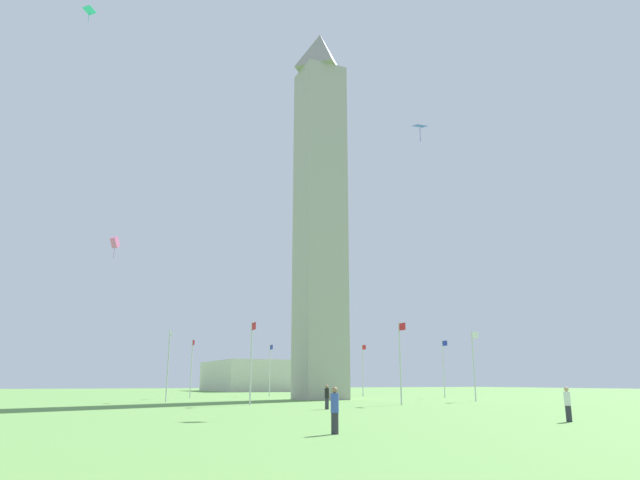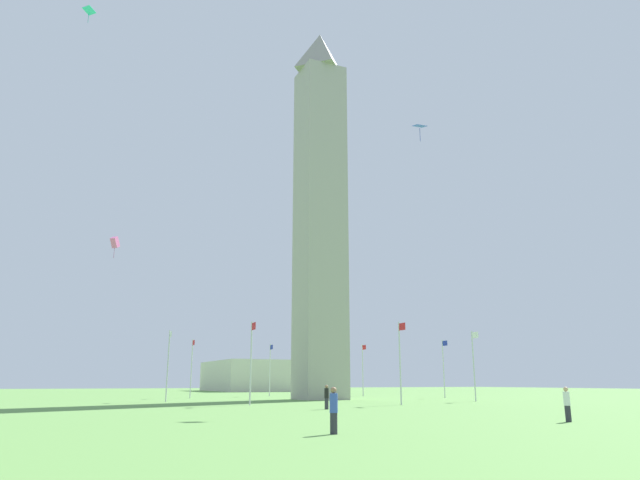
{
  "view_description": "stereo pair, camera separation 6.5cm",
  "coord_description": "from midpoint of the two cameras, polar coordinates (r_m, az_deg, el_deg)",
  "views": [
    {
      "loc": [
        62.36,
        -28.27,
        1.98
      ],
      "look_at": [
        0.0,
        0.0,
        18.82
      ],
      "focal_mm": 32.43,
      "sensor_mm": 36.0,
      "label": 1
    },
    {
      "loc": [
        62.39,
        -28.21,
        1.98
      ],
      "look_at": [
        0.0,
        0.0,
        18.82
      ],
      "focal_mm": 32.43,
      "sensor_mm": 36.0,
      "label": 2
    }
  ],
  "objects": [
    {
      "name": "kite_cyan_diamond",
      "position": [
        56.54,
        -21.84,
        20.26
      ],
      "size": [
        1.2,
        1.2,
        1.34
      ],
      "color": "#33C6D1"
    },
    {
      "name": "kite_blue_diamond",
      "position": [
        55.02,
        9.79,
        10.97
      ],
      "size": [
        1.14,
        1.17,
        1.68
      ],
      "color": "blue"
    },
    {
      "name": "flagpole_ne",
      "position": [
        64.41,
        14.92,
        -11.57
      ],
      "size": [
        1.12,
        0.14,
        7.25
      ],
      "color": "silver",
      "rests_on": "ground"
    },
    {
      "name": "kite_pink_box",
      "position": [
        63.06,
        -19.6,
        -0.22
      ],
      "size": [
        1.2,
        1.12,
        2.27
      ],
      "color": "pink"
    },
    {
      "name": "obelisk_monument",
      "position": [
        71.8,
        -0.03,
        3.7
      ],
      "size": [
        5.19,
        5.19,
        47.17
      ],
      "color": "#A8A399",
      "rests_on": "ground"
    },
    {
      "name": "flagpole_se",
      "position": [
        84.91,
        4.22,
        -12.42
      ],
      "size": [
        1.12,
        0.14,
        7.25
      ],
      "color": "silver",
      "rests_on": "ground"
    },
    {
      "name": "person_black_shirt",
      "position": [
        44.34,
        0.64,
        -15.25
      ],
      "size": [
        0.32,
        0.32,
        1.76
      ],
      "rotation": [
        0.0,
        0.0,
        3.1
      ],
      "color": "#2D2D38",
      "rests_on": "ground"
    },
    {
      "name": "flagpole_n",
      "position": [
        53.12,
        7.91,
        -11.51
      ],
      "size": [
        1.12,
        0.14,
        7.25
      ],
      "color": "silver",
      "rests_on": "ground"
    },
    {
      "name": "flagpole_sw",
      "position": [
        76.3,
        -12.58,
        -11.98
      ],
      "size": [
        1.12,
        0.14,
        7.25
      ],
      "color": "silver",
      "rests_on": "ground"
    },
    {
      "name": "flagpole_nw",
      "position": [
        52.56,
        -6.82,
        -11.52
      ],
      "size": [
        1.12,
        0.14,
        7.25
      ],
      "color": "silver",
      "rests_on": "ground"
    },
    {
      "name": "flagpole_e",
      "position": [
        77.24,
        12.08,
        -12.02
      ],
      "size": [
        1.12,
        0.14,
        7.25
      ],
      "color": "silver",
      "rests_on": "ground"
    },
    {
      "name": "distant_building",
      "position": [
        133.18,
        -6.92,
        -13.19
      ],
      "size": [
        26.59,
        16.48,
        6.45
      ],
      "color": "beige",
      "rests_on": "ground"
    },
    {
      "name": "ground_plane",
      "position": [
        68.5,
        -0.03,
        -15.47
      ],
      "size": [
        260.0,
        260.0,
        0.0
      ],
      "primitive_type": "plane",
      "color": "#609347"
    },
    {
      "name": "person_white_shirt",
      "position": [
        33.1,
        23.2,
        -14.68
      ],
      "size": [
        0.32,
        0.32,
        1.73
      ],
      "rotation": [
        0.0,
        0.0,
        2.46
      ],
      "color": "#2D2D38",
      "rests_on": "ground"
    },
    {
      "name": "flagpole_s",
      "position": [
        84.55,
        -4.98,
        -12.4
      ],
      "size": [
        1.12,
        0.14,
        7.25
      ],
      "color": "silver",
      "rests_on": "ground"
    },
    {
      "name": "flagpole_w",
      "position": [
        63.29,
        -14.78,
        -11.54
      ],
      "size": [
        1.12,
        0.14,
        7.25
      ],
      "color": "silver",
      "rests_on": "ground"
    },
    {
      "name": "person_blue_shirt",
      "position": [
        23.57,
        1.38,
        -16.47
      ],
      "size": [
        0.32,
        0.32,
        1.78
      ],
      "rotation": [
        0.0,
        0.0,
        2.99
      ],
      "color": "#2D2D38",
      "rests_on": "ground"
    }
  ]
}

